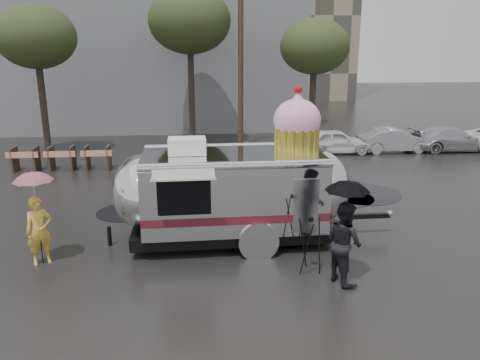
{
  "coord_description": "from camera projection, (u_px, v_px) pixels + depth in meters",
  "views": [
    {
      "loc": [
        0.09,
        -10.08,
        4.99
      ],
      "look_at": [
        1.25,
        1.65,
        1.68
      ],
      "focal_mm": 35.0,
      "sensor_mm": 36.0,
      "label": 1
    }
  ],
  "objects": [
    {
      "name": "ground",
      "position": [
        194.0,
        269.0,
        11.0
      ],
      "size": [
        120.0,
        120.0,
        0.0
      ],
      "primitive_type": "plane",
      "color": "black",
      "rests_on": "ground"
    },
    {
      "name": "puddles",
      "position": [
        299.0,
        207.0,
        15.24
      ],
      "size": [
        10.44,
        5.94,
        0.01
      ],
      "color": "black",
      "rests_on": "ground"
    },
    {
      "name": "grey_building",
      "position": [
        131.0,
        26.0,
        31.85
      ],
      "size": [
        22.0,
        12.0,
        13.0
      ],
      "primitive_type": "cube",
      "color": "slate",
      "rests_on": "ground"
    },
    {
      "name": "utility_pole",
      "position": [
        241.0,
        56.0,
        23.39
      ],
      "size": [
        1.6,
        0.28,
        9.0
      ],
      "color": "#473323",
      "rests_on": "ground"
    },
    {
      "name": "tree_left",
      "position": [
        36.0,
        37.0,
        21.3
      ],
      "size": [
        3.64,
        3.64,
        6.95
      ],
      "color": "#382D26",
      "rests_on": "ground"
    },
    {
      "name": "tree_mid",
      "position": [
        190.0,
        21.0,
        23.65
      ],
      "size": [
        4.2,
        4.2,
        8.03
      ],
      "color": "#382D26",
      "rests_on": "ground"
    },
    {
      "name": "tree_right",
      "position": [
        314.0,
        47.0,
        22.65
      ],
      "size": [
        3.36,
        3.36,
        6.42
      ],
      "color": "#382D26",
      "rests_on": "ground"
    },
    {
      "name": "barricade_row",
      "position": [
        62.0,
        158.0,
        19.88
      ],
      "size": [
        4.3,
        0.8,
        1.0
      ],
      "color": "#473323",
      "rests_on": "ground"
    },
    {
      "name": "parked_cars",
      "position": [
        429.0,
        137.0,
        23.41
      ],
      "size": [
        13.2,
        1.9,
        1.5
      ],
      "color": "silver",
      "rests_on": "ground"
    },
    {
      "name": "airstream_trailer",
      "position": [
        236.0,
        188.0,
        12.28
      ],
      "size": [
        7.79,
        3.01,
        4.19
      ],
      "rotation": [
        0.0,
        0.0,
        0.02
      ],
      "color": "silver",
      "rests_on": "ground"
    },
    {
      "name": "person_left",
      "position": [
        39.0,
        231.0,
        11.07
      ],
      "size": [
        0.71,
        0.62,
        1.66
      ],
      "primitive_type": "imported",
      "rotation": [
        0.0,
        0.0,
        0.46
      ],
      "color": "gold",
      "rests_on": "ground"
    },
    {
      "name": "umbrella_pink",
      "position": [
        34.0,
        187.0,
        10.78
      ],
      "size": [
        1.11,
        1.11,
        2.3
      ],
      "color": "pink",
      "rests_on": "ground"
    },
    {
      "name": "person_right",
      "position": [
        344.0,
        242.0,
        10.18
      ],
      "size": [
        0.77,
        1.01,
        1.85
      ],
      "primitive_type": "imported",
      "rotation": [
        0.0,
        0.0,
        1.92
      ],
      "color": "black",
      "rests_on": "ground"
    },
    {
      "name": "umbrella_black",
      "position": [
        347.0,
        198.0,
        9.9
      ],
      "size": [
        1.18,
        1.18,
        2.35
      ],
      "color": "black",
      "rests_on": "ground"
    },
    {
      "name": "tripod",
      "position": [
        310.0,
        241.0,
        10.67
      ],
      "size": [
        0.49,
        0.56,
        1.34
      ],
      "rotation": [
        0.0,
        0.0,
        -0.02
      ],
      "color": "black",
      "rests_on": "ground"
    }
  ]
}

